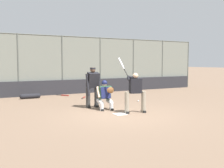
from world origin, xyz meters
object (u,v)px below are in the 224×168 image
at_px(catcher_behind_plate, 105,95).
at_px(spare_bat_by_padding, 84,97).
at_px(equipment_bag_dugout_side, 30,96).
at_px(umpire_home, 93,86).
at_px(spare_bat_near_backstop, 64,95).
at_px(batter_at_plate, 135,91).
at_px(baseball_loose, 138,101).

relative_size(catcher_behind_plate, spare_bat_by_padding, 1.73).
relative_size(catcher_behind_plate, equipment_bag_dugout_side, 1.10).
bearing_deg(umpire_home, spare_bat_by_padding, -107.83).
bearing_deg(spare_bat_by_padding, equipment_bag_dugout_side, 101.20).
relative_size(spare_bat_near_backstop, equipment_bag_dugout_side, 0.59).
relative_size(batter_at_plate, baseball_loose, 28.51).
bearing_deg(spare_bat_near_backstop, umpire_home, -42.84).
xyz_separation_m(spare_bat_near_backstop, spare_bat_by_padding, (-0.66, 1.39, 0.00)).
height_order(spare_bat_by_padding, baseball_loose, baseball_loose).
height_order(baseball_loose, equipment_bag_dugout_side, equipment_bag_dugout_side).
bearing_deg(umpire_home, catcher_behind_plate, 105.20).
relative_size(catcher_behind_plate, spare_bat_near_backstop, 1.86).
height_order(batter_at_plate, spare_bat_by_padding, batter_at_plate).
distance_m(baseball_loose, equipment_bag_dugout_side, 5.78).
relative_size(batter_at_plate, umpire_home, 1.23).
distance_m(umpire_home, equipment_bag_dugout_side, 4.59).
distance_m(batter_at_plate, spare_bat_by_padding, 4.91).
xyz_separation_m(spare_bat_near_backstop, baseball_loose, (-2.51, 3.94, 0.00)).
height_order(umpire_home, spare_bat_near_backstop, umpire_home).
distance_m(catcher_behind_plate, spare_bat_by_padding, 3.80).
bearing_deg(equipment_bag_dugout_side, umpire_home, 113.92).
bearing_deg(catcher_behind_plate, baseball_loose, -147.85).
xyz_separation_m(catcher_behind_plate, baseball_loose, (-2.39, -1.17, -0.59)).
bearing_deg(spare_bat_near_backstop, catcher_behind_plate, -39.97).
height_order(batter_at_plate, baseball_loose, batter_at_plate).
height_order(umpire_home, baseball_loose, umpire_home).
height_order(batter_at_plate, spare_bat_near_backstop, batter_at_plate).
relative_size(catcher_behind_plate, baseball_loose, 16.27).
bearing_deg(equipment_bag_dugout_side, batter_at_plate, 114.91).
bearing_deg(catcher_behind_plate, spare_bat_near_backstop, -82.54).
bearing_deg(spare_bat_by_padding, catcher_behind_plate, -153.84).
bearing_deg(batter_at_plate, equipment_bag_dugout_side, -54.49).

